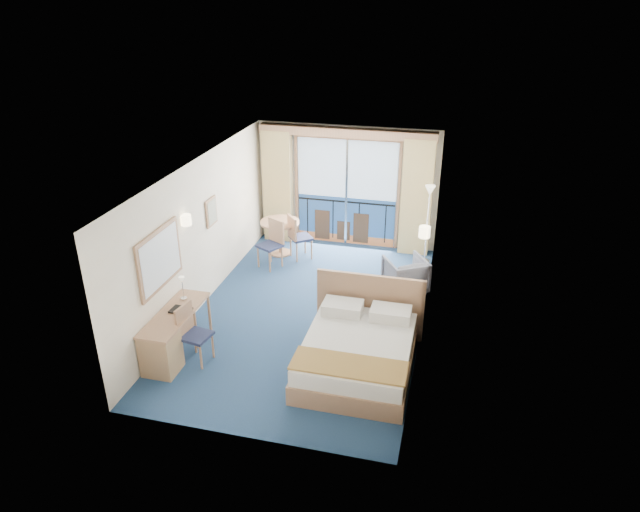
{
  "coord_description": "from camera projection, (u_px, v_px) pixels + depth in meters",
  "views": [
    {
      "loc": [
        2.36,
        -8.57,
        5.35
      ],
      "look_at": [
        0.15,
        0.2,
        1.06
      ],
      "focal_mm": 32.0,
      "sensor_mm": 36.0,
      "label": 1
    }
  ],
  "objects": [
    {
      "name": "folder",
      "position": [
        181.0,
        310.0,
        8.97
      ],
      "size": [
        0.33,
        0.26,
        0.03
      ],
      "primitive_type": "cube",
      "rotation": [
        0.0,
        0.0,
        -0.05
      ],
      "color": "black",
      "rests_on": "desk"
    },
    {
      "name": "sconce_left",
      "position": [
        186.0,
        220.0,
        9.43
      ],
      "size": [
        0.18,
        0.18,
        0.18
      ],
      "primitive_type": "cylinder",
      "color": "beige",
      "rests_on": "room_walls"
    },
    {
      "name": "balcony_door",
      "position": [
        346.0,
        196.0,
        12.66
      ],
      "size": [
        2.36,
        0.03,
        2.52
      ],
      "color": "navy",
      "rests_on": "room_walls"
    },
    {
      "name": "desk_chair",
      "position": [
        191.0,
        330.0,
        8.8
      ],
      "size": [
        0.48,
        0.47,
        0.96
      ],
      "rotation": [
        0.0,
        0.0,
        1.41
      ],
      "color": "#20284B",
      "rests_on": "ground"
    },
    {
      "name": "mirror",
      "position": [
        160.0,
        259.0,
        8.78
      ],
      "size": [
        0.05,
        1.25,
        0.95
      ],
      "color": "tan",
      "rests_on": "room_walls"
    },
    {
      "name": "armchair",
      "position": [
        405.0,
        274.0,
        10.95
      ],
      "size": [
        1.0,
        1.01,
        0.68
      ],
      "primitive_type": "imported",
      "rotation": [
        0.0,
        0.0,
        3.69
      ],
      "color": "#424550",
      "rests_on": "ground"
    },
    {
      "name": "nightstand",
      "position": [
        407.0,
        309.0,
        9.84
      ],
      "size": [
        0.46,
        0.44,
        0.61
      ],
      "primitive_type": "cube",
      "color": "#A38156",
      "rests_on": "ground"
    },
    {
      "name": "phone",
      "position": [
        411.0,
        291.0,
        9.71
      ],
      "size": [
        0.21,
        0.18,
        0.08
      ],
      "primitive_type": "cube",
      "rotation": [
        0.0,
        0.0,
        0.16
      ],
      "color": "silver",
      "rests_on": "nightstand"
    },
    {
      "name": "round_table",
      "position": [
        280.0,
        229.0,
        12.37
      ],
      "size": [
        0.85,
        0.85,
        0.76
      ],
      "color": "tan",
      "rests_on": "ground"
    },
    {
      "name": "table_chair_b",
      "position": [
        273.0,
        241.0,
        11.83
      ],
      "size": [
        0.59,
        0.59,
        1.01
      ],
      "rotation": [
        0.0,
        0.0,
        -0.49
      ],
      "color": "#20284B",
      "rests_on": "ground"
    },
    {
      "name": "wall_print",
      "position": [
        211.0,
        212.0,
        10.47
      ],
      "size": [
        0.04,
        0.42,
        0.52
      ],
      "color": "tan",
      "rests_on": "room_walls"
    },
    {
      "name": "table_chair_a",
      "position": [
        297.0,
        235.0,
        12.16
      ],
      "size": [
        0.6,
        0.6,
        0.99
      ],
      "rotation": [
        0.0,
        0.0,
        2.25
      ],
      "color": "#20284B",
      "rests_on": "ground"
    },
    {
      "name": "bed",
      "position": [
        358.0,
        351.0,
        8.7
      ],
      "size": [
        1.79,
        2.13,
        1.13
      ],
      "color": "tan",
      "rests_on": "ground"
    },
    {
      "name": "desk",
      "position": [
        164.0,
        345.0,
        8.69
      ],
      "size": [
        0.53,
        1.54,
        0.72
      ],
      "color": "tan",
      "rests_on": "ground"
    },
    {
      "name": "pelmet",
      "position": [
        347.0,
        132.0,
        11.94
      ],
      "size": [
        3.8,
        0.25,
        0.18
      ],
      "primitive_type": "cube",
      "color": "tan",
      "rests_on": "room_walls"
    },
    {
      "name": "floor",
      "position": [
        309.0,
        313.0,
        10.32
      ],
      "size": [
        6.5,
        6.5,
        0.0
      ],
      "primitive_type": "plane",
      "color": "navy",
      "rests_on": "ground"
    },
    {
      "name": "room_walls",
      "position": [
        308.0,
        222.0,
        9.56
      ],
      "size": [
        4.04,
        6.54,
        2.72
      ],
      "color": "silver",
      "rests_on": "ground"
    },
    {
      "name": "desk_lamp",
      "position": [
        182.0,
        283.0,
        9.17
      ],
      "size": [
        0.11,
        0.11,
        0.4
      ],
      "color": "silver",
      "rests_on": "desk"
    },
    {
      "name": "curtain_right",
      "position": [
        416.0,
        198.0,
        12.13
      ],
      "size": [
        0.65,
        0.22,
        2.55
      ],
      "primitive_type": "cube",
      "color": "tan",
      "rests_on": "room_walls"
    },
    {
      "name": "sconce_right",
      "position": [
        425.0,
        232.0,
        8.97
      ],
      "size": [
        0.18,
        0.18,
        0.18
      ],
      "primitive_type": "cylinder",
      "color": "beige",
      "rests_on": "room_walls"
    },
    {
      "name": "curtain_left",
      "position": [
        278.0,
        187.0,
        12.81
      ],
      "size": [
        0.65,
        0.22,
        2.55
      ],
      "primitive_type": "cube",
      "color": "tan",
      "rests_on": "room_walls"
    },
    {
      "name": "floor_lamp",
      "position": [
        429.0,
        205.0,
        11.67
      ],
      "size": [
        0.24,
        0.24,
        1.71
      ],
      "color": "silver",
      "rests_on": "ground"
    }
  ]
}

